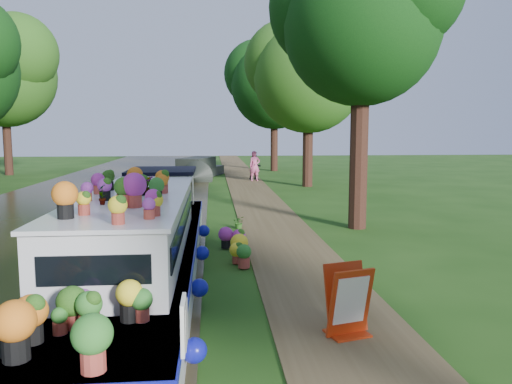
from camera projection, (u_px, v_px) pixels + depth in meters
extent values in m
plane|color=#1B4010|center=(244.00, 254.00, 12.60)|extent=(100.00, 100.00, 0.00)
cube|color=#4E3F24|center=(291.00, 252.00, 12.71)|extent=(2.20, 100.00, 0.03)
cube|color=silver|center=(144.00, 259.00, 10.54)|extent=(2.20, 12.00, 0.75)
cube|color=#101498|center=(143.00, 244.00, 10.50)|extent=(2.24, 12.04, 0.12)
cube|color=silver|center=(137.00, 224.00, 9.63)|extent=(1.80, 7.00, 1.05)
cube|color=silver|center=(136.00, 195.00, 9.57)|extent=(1.90, 7.10, 0.06)
cube|color=black|center=(184.00, 219.00, 9.70)|extent=(0.03, 6.40, 0.38)
cube|color=black|center=(88.00, 221.00, 9.55)|extent=(0.03, 6.40, 0.38)
cube|color=black|center=(162.00, 171.00, 14.60)|extent=(1.90, 2.40, 0.10)
cube|color=white|center=(184.00, 324.00, 5.21)|extent=(0.04, 0.45, 0.55)
imported|color=#214D14|center=(102.00, 194.00, 8.15)|extent=(0.15, 0.21, 0.36)
imported|color=#214D14|center=(149.00, 186.00, 9.29)|extent=(0.28, 0.28, 0.37)
cylinder|color=black|center=(359.00, 157.00, 15.62)|extent=(0.56, 0.56, 4.55)
sphere|color=black|center=(362.00, 27.00, 15.14)|extent=(4.80, 4.80, 4.80)
sphere|color=black|center=(329.00, 8.00, 15.81)|extent=(3.84, 3.84, 3.84)
cylinder|color=black|center=(308.00, 152.00, 27.59)|extent=(0.56, 0.56, 3.85)
sphere|color=#214D14|center=(309.00, 78.00, 27.10)|extent=(6.00, 6.00, 6.00)
sphere|color=#214D14|center=(335.00, 53.00, 26.17)|extent=(4.50, 4.50, 4.50)
sphere|color=#214D14|center=(287.00, 63.00, 27.94)|extent=(4.80, 4.80, 4.80)
cylinder|color=black|center=(274.00, 144.00, 38.40)|extent=(0.56, 0.56, 4.20)
sphere|color=black|center=(274.00, 85.00, 37.87)|extent=(6.60, 6.60, 6.60)
sphere|color=black|center=(294.00, 66.00, 36.84)|extent=(4.95, 4.95, 4.95)
sphere|color=black|center=(258.00, 74.00, 38.79)|extent=(5.28, 5.28, 5.28)
cylinder|color=black|center=(8.00, 144.00, 34.76)|extent=(0.56, 0.56, 4.38)
sphere|color=#214D14|center=(3.00, 76.00, 34.19)|extent=(7.00, 7.00, 7.00)
sphere|color=#214D14|center=(17.00, 53.00, 33.11)|extent=(5.25, 5.25, 5.25)
cube|color=black|center=(197.00, 173.00, 33.18)|extent=(3.74, 6.45, 0.62)
cube|color=black|center=(197.00, 163.00, 32.59)|extent=(2.56, 3.89, 0.72)
cube|color=#B22B0C|center=(347.00, 333.00, 7.53)|extent=(0.70, 0.62, 0.03)
cube|color=#B22B0C|center=(350.00, 303.00, 7.34)|extent=(0.71, 0.43, 1.05)
cube|color=#B22B0C|center=(346.00, 297.00, 7.59)|extent=(0.71, 0.43, 1.05)
cube|color=white|center=(351.00, 300.00, 7.29)|extent=(0.54, 0.31, 0.74)
imported|color=#BF4E7C|center=(255.00, 166.00, 30.61)|extent=(0.73, 0.54, 1.83)
imported|color=black|center=(255.00, 167.00, 31.32)|extent=(0.92, 0.80, 1.62)
imported|color=#2C5F1C|center=(239.00, 222.00, 15.76)|extent=(0.42, 0.38, 0.42)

